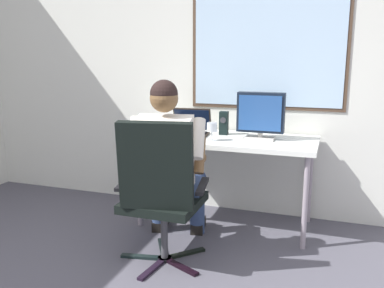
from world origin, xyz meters
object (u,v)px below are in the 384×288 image
at_px(person_seated, 169,165).
at_px(wine_glass, 212,128).
at_px(office_chair, 160,188).
at_px(desk, 226,145).
at_px(crt_monitor, 261,114).
at_px(desk_speaker, 224,123).
at_px(laptop, 190,127).

bearing_deg(person_seated, wine_glass, 67.79).
bearing_deg(office_chair, desk, 76.21).
distance_m(desk, crt_monitor, 0.38).
bearing_deg(desk_speaker, office_chair, -99.09).
relative_size(desk, desk_speaker, 7.38).
relative_size(office_chair, laptop, 2.85).
xyz_separation_m(office_chair, wine_glass, (0.14, 0.72, 0.29)).
bearing_deg(desk, office_chair, -103.79).
distance_m(office_chair, person_seated, 0.29).
bearing_deg(crt_monitor, laptop, 176.05).
bearing_deg(person_seated, desk, 67.06).
relative_size(laptop, wine_glass, 2.47).
height_order(desk, wine_glass, wine_glass).
xyz_separation_m(crt_monitor, laptop, (-0.62, 0.04, -0.15)).
bearing_deg(crt_monitor, person_seated, -129.98).
bearing_deg(desk_speaker, laptop, -167.88).
bearing_deg(wine_glass, desk, 65.10).
bearing_deg(office_chair, crt_monitor, 61.54).
relative_size(person_seated, desk_speaker, 6.38).
relative_size(desk, wine_glass, 10.03).
height_order(laptop, desk_speaker, laptop).
distance_m(person_seated, desk_speaker, 0.80).
xyz_separation_m(office_chair, person_seated, (-0.04, 0.27, 0.09)).
distance_m(office_chair, laptop, 0.99).
height_order(crt_monitor, laptop, crt_monitor).
relative_size(desk, office_chair, 1.43).
height_order(office_chair, wine_glass, office_chair).
bearing_deg(wine_glass, desk_speaker, 85.92).
distance_m(desk, person_seated, 0.67).
relative_size(person_seated, laptop, 3.50).
bearing_deg(person_seated, laptop, 96.51).
bearing_deg(desk_speaker, person_seated, -105.48).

